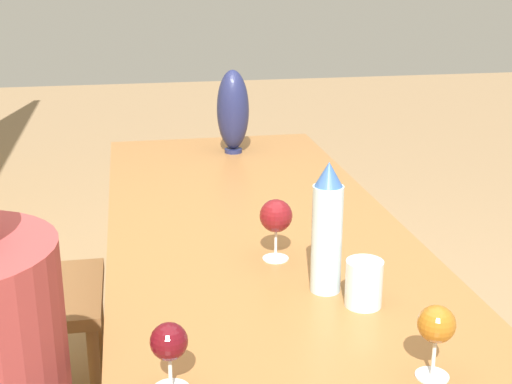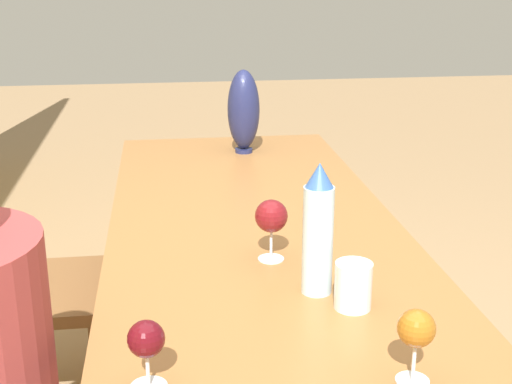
{
  "view_description": "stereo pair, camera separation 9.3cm",
  "coord_description": "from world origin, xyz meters",
  "px_view_note": "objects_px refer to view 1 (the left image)",
  "views": [
    {
      "loc": [
        -1.68,
        0.33,
        1.44
      ],
      "look_at": [
        0.13,
        0.0,
        0.84
      ],
      "focal_mm": 50.0,
      "sensor_mm": 36.0,
      "label": 1
    },
    {
      "loc": [
        -1.69,
        0.24,
        1.44
      ],
      "look_at": [
        0.13,
        0.0,
        0.84
      ],
      "focal_mm": 50.0,
      "sensor_mm": 36.0,
      "label": 2
    }
  ],
  "objects_px": {
    "water_bottle": "(327,230)",
    "chair_far": "(6,284)",
    "water_tumbler": "(364,283)",
    "wine_glass_4": "(276,217)",
    "wine_glass_2": "(169,344)",
    "wine_glass_5": "(436,326)",
    "vase": "(233,110)"
  },
  "relations": [
    {
      "from": "water_bottle",
      "to": "water_tumbler",
      "type": "distance_m",
      "value": 0.14
    },
    {
      "from": "water_bottle",
      "to": "chair_far",
      "type": "xyz_separation_m",
      "value": [
        0.7,
        0.81,
        -0.39
      ]
    },
    {
      "from": "wine_glass_5",
      "to": "wine_glass_4",
      "type": "bearing_deg",
      "value": 16.52
    },
    {
      "from": "wine_glass_4",
      "to": "chair_far",
      "type": "distance_m",
      "value": 0.96
    },
    {
      "from": "wine_glass_4",
      "to": "wine_glass_2",
      "type": "bearing_deg",
      "value": 150.47
    },
    {
      "from": "water_tumbler",
      "to": "wine_glass_4",
      "type": "relative_size",
      "value": 0.66
    },
    {
      "from": "wine_glass_2",
      "to": "chair_far",
      "type": "bearing_deg",
      "value": 23.35
    },
    {
      "from": "wine_glass_5",
      "to": "chair_far",
      "type": "height_order",
      "value": "chair_far"
    },
    {
      "from": "water_tumbler",
      "to": "wine_glass_2",
      "type": "height_order",
      "value": "wine_glass_2"
    },
    {
      "from": "water_tumbler",
      "to": "wine_glass_2",
      "type": "distance_m",
      "value": 0.49
    },
    {
      "from": "water_tumbler",
      "to": "vase",
      "type": "distance_m",
      "value": 1.3
    },
    {
      "from": "vase",
      "to": "chair_far",
      "type": "bearing_deg",
      "value": 122.8
    },
    {
      "from": "water_bottle",
      "to": "wine_glass_4",
      "type": "bearing_deg",
      "value": 21.13
    },
    {
      "from": "chair_far",
      "to": "water_tumbler",
      "type": "bearing_deg",
      "value": -132.08
    },
    {
      "from": "water_bottle",
      "to": "chair_far",
      "type": "relative_size",
      "value": 0.33
    },
    {
      "from": "water_bottle",
      "to": "vase",
      "type": "relative_size",
      "value": 0.94
    },
    {
      "from": "water_bottle",
      "to": "wine_glass_5",
      "type": "distance_m",
      "value": 0.38
    },
    {
      "from": "wine_glass_4",
      "to": "chair_far",
      "type": "bearing_deg",
      "value": 55.22
    },
    {
      "from": "wine_glass_4",
      "to": "water_tumbler",
      "type": "bearing_deg",
      "value": -154.09
    },
    {
      "from": "wine_glass_2",
      "to": "wine_glass_5",
      "type": "distance_m",
      "value": 0.46
    },
    {
      "from": "water_bottle",
      "to": "wine_glass_4",
      "type": "relative_size",
      "value": 1.93
    },
    {
      "from": "water_bottle",
      "to": "water_tumbler",
      "type": "height_order",
      "value": "water_bottle"
    },
    {
      "from": "water_bottle",
      "to": "water_tumbler",
      "type": "relative_size",
      "value": 2.92
    },
    {
      "from": "water_bottle",
      "to": "wine_glass_2",
      "type": "distance_m",
      "value": 0.49
    },
    {
      "from": "vase",
      "to": "wine_glass_2",
      "type": "xyz_separation_m",
      "value": [
        -1.53,
        0.34,
        -0.07
      ]
    },
    {
      "from": "water_bottle",
      "to": "wine_glass_5",
      "type": "bearing_deg",
      "value": -165.94
    },
    {
      "from": "wine_glass_2",
      "to": "wine_glass_5",
      "type": "height_order",
      "value": "wine_glass_5"
    },
    {
      "from": "wine_glass_5",
      "to": "wine_glass_2",
      "type": "bearing_deg",
      "value": 84.79
    },
    {
      "from": "chair_far",
      "to": "wine_glass_2",
      "type": "bearing_deg",
      "value": -156.65
    },
    {
      "from": "wine_glass_2",
      "to": "wine_glass_5",
      "type": "relative_size",
      "value": 0.92
    },
    {
      "from": "wine_glass_2",
      "to": "chair_far",
      "type": "relative_size",
      "value": 0.14
    },
    {
      "from": "vase",
      "to": "wine_glass_4",
      "type": "relative_size",
      "value": 2.05
    }
  ]
}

